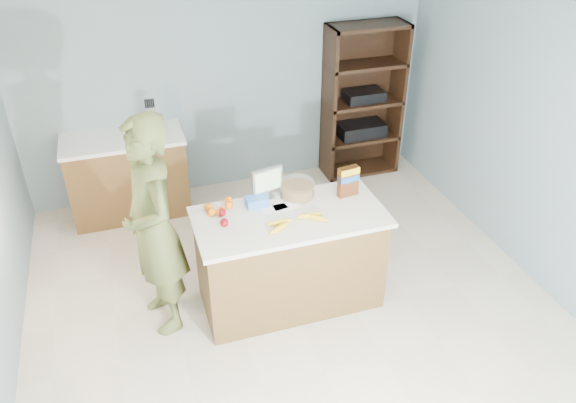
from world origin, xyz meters
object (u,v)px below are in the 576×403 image
object	(u,v)px
cereal_box	(348,179)
counter_peninsula	(290,262)
tv	(267,181)
shelving_unit	(361,103)
person	(153,228)

from	to	relation	value
cereal_box	counter_peninsula	bearing A→B (deg)	-165.77
counter_peninsula	tv	size ratio (longest dim) A/B	5.53
counter_peninsula	shelving_unit	world-z (taller)	shelving_unit
tv	cereal_box	world-z (taller)	tv
cereal_box	tv	bearing A→B (deg)	165.64
person	cereal_box	bearing A→B (deg)	78.09
counter_peninsula	shelving_unit	bearing A→B (deg)	52.89
shelving_unit	tv	world-z (taller)	shelving_unit
shelving_unit	tv	xyz separation A→B (m)	(-1.65, -1.74, 0.19)
person	tv	distance (m)	1.01
shelving_unit	cereal_box	world-z (taller)	shelving_unit
shelving_unit	cereal_box	bearing A→B (deg)	-117.36
person	shelving_unit	bearing A→B (deg)	113.27
tv	cereal_box	xyz separation A→B (m)	(0.66, -0.17, -0.00)
person	tv	xyz separation A→B (m)	(0.98, 0.21, 0.12)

